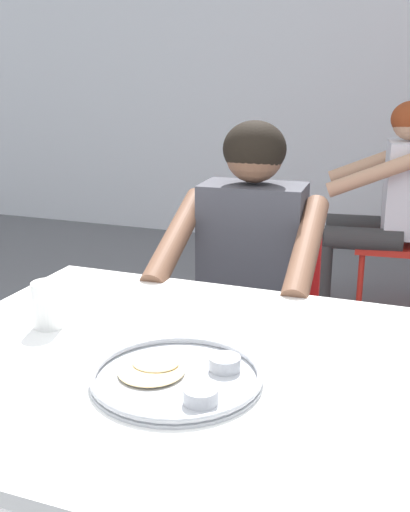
# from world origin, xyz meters

# --- Properties ---
(back_wall) EXTENTS (12.00, 0.12, 3.40)m
(back_wall) POSITION_xyz_m (0.00, 3.83, 1.70)
(back_wall) COLOR white
(back_wall) RESTS_ON ground
(table_foreground) EXTENTS (1.08, 0.95, 0.74)m
(table_foreground) POSITION_xyz_m (-0.01, 0.10, 0.67)
(table_foreground) COLOR white
(table_foreground) RESTS_ON ground
(thali_tray) EXTENTS (0.33, 0.33, 0.03)m
(thali_tray) POSITION_xyz_m (0.06, 0.01, 0.76)
(thali_tray) COLOR #B7BABF
(thali_tray) RESTS_ON table_foreground
(drinking_cup) EXTENTS (0.07, 0.07, 0.11)m
(drinking_cup) POSITION_xyz_m (-0.33, 0.14, 0.80)
(drinking_cup) COLOR white
(drinking_cup) RESTS_ON table_foreground
(chair_foreground) EXTENTS (0.44, 0.46, 0.85)m
(chair_foreground) POSITION_xyz_m (-0.06, 1.06, 0.48)
(chair_foreground) COLOR red
(chair_foreground) RESTS_ON ground
(diner_foreground) EXTENTS (0.51, 0.57, 1.18)m
(diner_foreground) POSITION_xyz_m (-0.06, 0.83, 0.70)
(diner_foreground) COLOR #333333
(diner_foreground) RESTS_ON ground
(chair_red_left) EXTENTS (0.43, 0.42, 0.84)m
(chair_red_left) POSITION_xyz_m (0.41, 2.37, 0.49)
(chair_red_left) COLOR red
(chair_red_left) RESTS_ON ground
(patron_background) EXTENTS (0.59, 0.54, 1.19)m
(patron_background) POSITION_xyz_m (0.27, 2.35, 0.71)
(patron_background) COLOR #313131
(patron_background) RESTS_ON ground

